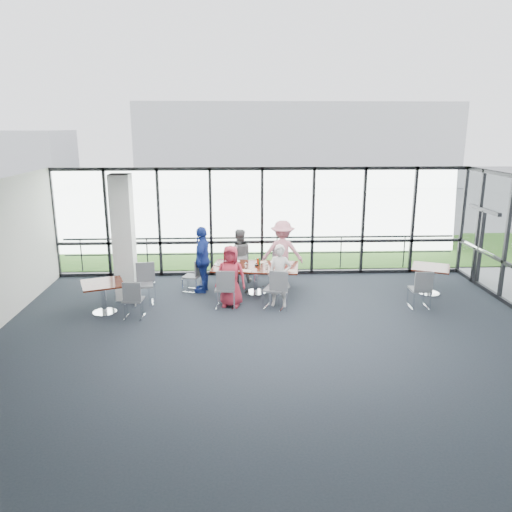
{
  "coord_description": "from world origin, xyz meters",
  "views": [
    {
      "loc": [
        -0.79,
        -9.38,
        4.34
      ],
      "look_at": [
        -0.26,
        2.97,
        1.1
      ],
      "focal_mm": 35.0,
      "sensor_mm": 36.0,
      "label": 1
    }
  ],
  "objects_px": {
    "diner_near_left": "(231,276)",
    "side_table_left": "(103,287)",
    "main_table": "(256,270)",
    "chair_main_fl": "(241,265)",
    "chair_spare_r": "(420,289)",
    "diner_end": "(203,259)",
    "diner_far_right": "(282,252)",
    "chair_spare_la": "(133,300)",
    "chair_spare_lb": "(143,285)",
    "side_table_right": "(431,271)",
    "chair_main_fr": "(280,265)",
    "chair_main_nl": "(225,289)",
    "chair_main_end": "(192,276)",
    "structural_column": "(124,238)",
    "diner_far_left": "(239,256)",
    "diner_near_right": "(280,276)",
    "chair_main_nr": "(275,289)"
  },
  "relations": [
    {
      "from": "diner_far_right",
      "to": "chair_main_fr",
      "type": "height_order",
      "value": "diner_far_right"
    },
    {
      "from": "chair_main_nr",
      "to": "chair_spare_lb",
      "type": "height_order",
      "value": "chair_spare_lb"
    },
    {
      "from": "diner_end",
      "to": "chair_main_nr",
      "type": "height_order",
      "value": "diner_end"
    },
    {
      "from": "side_table_left",
      "to": "diner_near_left",
      "type": "bearing_deg",
      "value": 6.79
    },
    {
      "from": "side_table_right",
      "to": "diner_near_left",
      "type": "distance_m",
      "value": 5.3
    },
    {
      "from": "diner_far_left",
      "to": "chair_spare_la",
      "type": "relative_size",
      "value": 1.7
    },
    {
      "from": "structural_column",
      "to": "chair_spare_la",
      "type": "bearing_deg",
      "value": -72.62
    },
    {
      "from": "chair_spare_lb",
      "to": "chair_main_fl",
      "type": "bearing_deg",
      "value": -152.9
    },
    {
      "from": "diner_near_left",
      "to": "chair_spare_lb",
      "type": "xyz_separation_m",
      "value": [
        -2.19,
        0.22,
        -0.27
      ]
    },
    {
      "from": "diner_far_left",
      "to": "chair_main_fr",
      "type": "relative_size",
      "value": 1.64
    },
    {
      "from": "side_table_left",
      "to": "side_table_right",
      "type": "relative_size",
      "value": 0.99
    },
    {
      "from": "chair_main_fr",
      "to": "structural_column",
      "type": "bearing_deg",
      "value": 16.84
    },
    {
      "from": "chair_main_fl",
      "to": "main_table",
      "type": "bearing_deg",
      "value": 105.93
    },
    {
      "from": "diner_near_left",
      "to": "chair_main_nl",
      "type": "height_order",
      "value": "diner_near_left"
    },
    {
      "from": "diner_near_left",
      "to": "chair_main_nl",
      "type": "relative_size",
      "value": 1.6
    },
    {
      "from": "structural_column",
      "to": "side_table_right",
      "type": "relative_size",
      "value": 2.62
    },
    {
      "from": "diner_far_right",
      "to": "chair_main_nr",
      "type": "height_order",
      "value": "diner_far_right"
    },
    {
      "from": "chair_spare_lb",
      "to": "side_table_right",
      "type": "bearing_deg",
      "value": 173.54
    },
    {
      "from": "side_table_left",
      "to": "diner_far_left",
      "type": "bearing_deg",
      "value": 35.72
    },
    {
      "from": "main_table",
      "to": "chair_main_fl",
      "type": "height_order",
      "value": "chair_main_fl"
    },
    {
      "from": "side_table_right",
      "to": "chair_spare_r",
      "type": "bearing_deg",
      "value": -122.64
    },
    {
      "from": "diner_near_left",
      "to": "chair_spare_la",
      "type": "height_order",
      "value": "diner_near_left"
    },
    {
      "from": "diner_far_left",
      "to": "main_table",
      "type": "bearing_deg",
      "value": 108.05
    },
    {
      "from": "diner_end",
      "to": "diner_far_right",
      "type": "bearing_deg",
      "value": 116.68
    },
    {
      "from": "chair_main_nl",
      "to": "chair_spare_r",
      "type": "distance_m",
      "value": 4.75
    },
    {
      "from": "diner_near_right",
      "to": "chair_main_fr",
      "type": "xyz_separation_m",
      "value": [
        0.2,
        2.09,
        -0.31
      ]
    },
    {
      "from": "chair_spare_r",
      "to": "side_table_left",
      "type": "bearing_deg",
      "value": -178.45
    },
    {
      "from": "main_table",
      "to": "side_table_left",
      "type": "xyz_separation_m",
      "value": [
        -3.67,
        -1.31,
        -0.0
      ]
    },
    {
      "from": "diner_end",
      "to": "chair_spare_lb",
      "type": "relative_size",
      "value": 1.79
    },
    {
      "from": "chair_spare_r",
      "to": "main_table",
      "type": "bearing_deg",
      "value": 163.38
    },
    {
      "from": "chair_spare_la",
      "to": "chair_spare_lb",
      "type": "xyz_separation_m",
      "value": [
        0.06,
        0.94,
        0.05
      ]
    },
    {
      "from": "main_table",
      "to": "chair_main_fl",
      "type": "xyz_separation_m",
      "value": [
        -0.37,
        1.14,
        -0.2
      ]
    },
    {
      "from": "chair_spare_la",
      "to": "chair_main_nl",
      "type": "bearing_deg",
      "value": 21.94
    },
    {
      "from": "main_table",
      "to": "diner_far_right",
      "type": "distance_m",
      "value": 1.24
    },
    {
      "from": "diner_far_left",
      "to": "chair_main_nl",
      "type": "relative_size",
      "value": 1.59
    },
    {
      "from": "side_table_left",
      "to": "diner_far_right",
      "type": "bearing_deg",
      "value": 26.56
    },
    {
      "from": "diner_far_right",
      "to": "chair_main_fr",
      "type": "bearing_deg",
      "value": -66.51
    },
    {
      "from": "side_table_left",
      "to": "chair_spare_la",
      "type": "xyz_separation_m",
      "value": [
        0.77,
        -0.36,
        -0.2
      ]
    },
    {
      "from": "diner_near_left",
      "to": "chair_main_nr",
      "type": "distance_m",
      "value": 1.12
    },
    {
      "from": "side_table_right",
      "to": "chair_main_end",
      "type": "height_order",
      "value": "chair_main_end"
    },
    {
      "from": "chair_main_fl",
      "to": "chair_main_fr",
      "type": "distance_m",
      "value": 1.12
    },
    {
      "from": "side_table_right",
      "to": "chair_spare_lb",
      "type": "height_order",
      "value": "chair_spare_lb"
    },
    {
      "from": "diner_near_left",
      "to": "side_table_left",
      "type": "bearing_deg",
      "value": -162.47
    },
    {
      "from": "structural_column",
      "to": "chair_main_nl",
      "type": "height_order",
      "value": "structural_column"
    },
    {
      "from": "diner_near_right",
      "to": "diner_far_left",
      "type": "relative_size",
      "value": 1.02
    },
    {
      "from": "chair_main_end",
      "to": "chair_spare_r",
      "type": "bearing_deg",
      "value": 94.49
    },
    {
      "from": "chair_main_nl",
      "to": "chair_spare_lb",
      "type": "bearing_deg",
      "value": 175.7
    },
    {
      "from": "chair_main_fl",
      "to": "chair_main_end",
      "type": "distance_m",
      "value": 1.63
    },
    {
      "from": "main_table",
      "to": "diner_near_left",
      "type": "height_order",
      "value": "diner_near_left"
    },
    {
      "from": "side_table_right",
      "to": "diner_far_right",
      "type": "bearing_deg",
      "value": 162.53
    }
  ]
}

